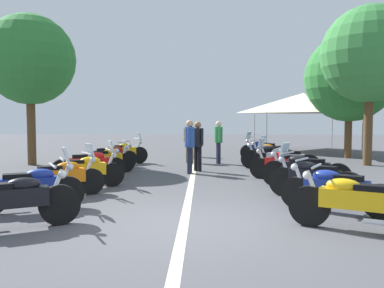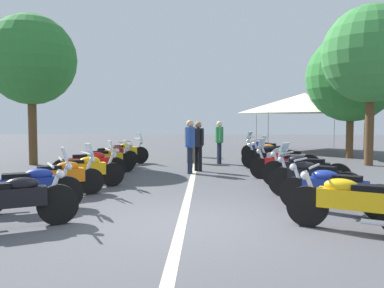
{
  "view_description": "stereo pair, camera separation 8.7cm",
  "coord_description": "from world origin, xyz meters",
  "px_view_note": "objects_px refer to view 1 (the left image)",
  "views": [
    {
      "loc": [
        -6.64,
        -0.32,
        1.74
      ],
      "look_at": [
        4.89,
        0.0,
        1.04
      ],
      "focal_mm": 37.68,
      "sensor_mm": 36.0,
      "label": 1
    },
    {
      "loc": [
        -6.64,
        -0.41,
        1.74
      ],
      "look_at": [
        4.89,
        0.0,
        1.04
      ],
      "focal_mm": 37.68,
      "sensor_mm": 36.0,
      "label": 2
    }
  ],
  "objects_px": {
    "motorcycle_right_row_5": "(284,159)",
    "event_tent": "(303,103)",
    "bystander_3": "(198,142)",
    "motorcycle_right_row_0": "(354,202)",
    "motorcycle_left_row_1": "(32,187)",
    "motorcycle_right_row_2": "(313,178)",
    "motorcycle_left_row_4": "(90,164)",
    "motorcycle_right_row_3": "(305,170)",
    "roadside_tree_0": "(370,55)",
    "motorcycle_left_row_6": "(111,156)",
    "roadside_tree_2": "(30,60)",
    "motorcycle_right_row_6": "(271,156)",
    "motorcycle_left_row_2": "(62,177)",
    "motorcycle_right_row_4": "(285,164)",
    "motorcycle_right_row_1": "(335,189)",
    "bystander_0": "(190,140)",
    "roadside_tree_1": "(349,78)",
    "bystander_2": "(190,142)",
    "motorcycle_left_row_3": "(84,170)",
    "motorcycle_right_row_8": "(263,150)",
    "motorcycle_left_row_7": "(122,152)",
    "motorcycle_left_row_0": "(13,201)",
    "motorcycle_left_row_5": "(107,160)",
    "motorcycle_right_row_7": "(271,153)",
    "bystander_4": "(218,139)"
  },
  "relations": [
    {
      "from": "motorcycle_left_row_3",
      "to": "motorcycle_right_row_8",
      "type": "bearing_deg",
      "value": 25.89
    },
    {
      "from": "motorcycle_left_row_0",
      "to": "motorcycle_right_row_4",
      "type": "bearing_deg",
      "value": 16.43
    },
    {
      "from": "roadside_tree_0",
      "to": "motorcycle_right_row_4",
      "type": "bearing_deg",
      "value": 135.03
    },
    {
      "from": "motorcycle_right_row_0",
      "to": "roadside_tree_1",
      "type": "height_order",
      "value": "roadside_tree_1"
    },
    {
      "from": "motorcycle_right_row_5",
      "to": "motorcycle_left_row_3",
      "type": "bearing_deg",
      "value": 54.31
    },
    {
      "from": "bystander_3",
      "to": "roadside_tree_0",
      "type": "bearing_deg",
      "value": 154.67
    },
    {
      "from": "motorcycle_right_row_3",
      "to": "roadside_tree_0",
      "type": "xyz_separation_m",
      "value": [
        5.25,
        -3.68,
        3.7
      ]
    },
    {
      "from": "motorcycle_right_row_0",
      "to": "motorcycle_left_row_4",
      "type": "bearing_deg",
      "value": -15.46
    },
    {
      "from": "bystander_0",
      "to": "roadside_tree_1",
      "type": "xyz_separation_m",
      "value": [
        2.19,
        -7.08,
        2.68
      ]
    },
    {
      "from": "motorcycle_right_row_8",
      "to": "bystander_3",
      "type": "height_order",
      "value": "bystander_3"
    },
    {
      "from": "motorcycle_left_row_1",
      "to": "motorcycle_right_row_6",
      "type": "xyz_separation_m",
      "value": [
        6.57,
        -5.59,
        0.0
      ]
    },
    {
      "from": "motorcycle_right_row_5",
      "to": "event_tent",
      "type": "bearing_deg",
      "value": -79.27
    },
    {
      "from": "motorcycle_right_row_2",
      "to": "roadside_tree_2",
      "type": "height_order",
      "value": "roadside_tree_2"
    },
    {
      "from": "motorcycle_left_row_3",
      "to": "motorcycle_left_row_6",
      "type": "bearing_deg",
      "value": 68.6
    },
    {
      "from": "roadside_tree_0",
      "to": "roadside_tree_2",
      "type": "relative_size",
      "value": 1.05
    },
    {
      "from": "motorcycle_right_row_3",
      "to": "roadside_tree_2",
      "type": "bearing_deg",
      "value": -5.39
    },
    {
      "from": "motorcycle_left_row_5",
      "to": "motorcycle_right_row_7",
      "type": "bearing_deg",
      "value": -10.45
    },
    {
      "from": "motorcycle_right_row_0",
      "to": "roadside_tree_1",
      "type": "bearing_deg",
      "value": -81.61
    },
    {
      "from": "motorcycle_right_row_5",
      "to": "bystander_2",
      "type": "relative_size",
      "value": 1.16
    },
    {
      "from": "motorcycle_right_row_4",
      "to": "bystander_2",
      "type": "xyz_separation_m",
      "value": [
        1.39,
        2.77,
        0.55
      ]
    },
    {
      "from": "motorcycle_right_row_4",
      "to": "motorcycle_left_row_1",
      "type": "bearing_deg",
      "value": 65.0
    },
    {
      "from": "motorcycle_right_row_3",
      "to": "motorcycle_right_row_8",
      "type": "xyz_separation_m",
      "value": [
        6.63,
        0.09,
        0.01
      ]
    },
    {
      "from": "motorcycle_right_row_2",
      "to": "event_tent",
      "type": "relative_size",
      "value": 0.34
    },
    {
      "from": "event_tent",
      "to": "bystander_0",
      "type": "bearing_deg",
      "value": 136.11
    },
    {
      "from": "motorcycle_left_row_5",
      "to": "motorcycle_right_row_6",
      "type": "bearing_deg",
      "value": -23.38
    },
    {
      "from": "motorcycle_left_row_0",
      "to": "motorcycle_left_row_3",
      "type": "height_order",
      "value": "motorcycle_left_row_3"
    },
    {
      "from": "motorcycle_left_row_4",
      "to": "motorcycle_right_row_3",
      "type": "bearing_deg",
      "value": -36.72
    },
    {
      "from": "motorcycle_left_row_1",
      "to": "motorcycle_right_row_3",
      "type": "xyz_separation_m",
      "value": [
        2.74,
        -5.8,
        0.0
      ]
    },
    {
      "from": "motorcycle_left_row_3",
      "to": "motorcycle_right_row_3",
      "type": "relative_size",
      "value": 0.94
    },
    {
      "from": "motorcycle_right_row_4",
      "to": "event_tent",
      "type": "bearing_deg",
      "value": -77.41
    },
    {
      "from": "motorcycle_left_row_1",
      "to": "bystander_4",
      "type": "bearing_deg",
      "value": 40.84
    },
    {
      "from": "bystander_3",
      "to": "motorcycle_right_row_0",
      "type": "bearing_deg",
      "value": 67.12
    },
    {
      "from": "motorcycle_left_row_0",
      "to": "bystander_3",
      "type": "relative_size",
      "value": 1.15
    },
    {
      "from": "roadside_tree_2",
      "to": "bystander_0",
      "type": "bearing_deg",
      "value": -81.49
    },
    {
      "from": "motorcycle_right_row_0",
      "to": "motorcycle_right_row_6",
      "type": "distance_m",
      "value": 7.77
    },
    {
      "from": "motorcycle_right_row_0",
      "to": "motorcycle_right_row_6",
      "type": "xyz_separation_m",
      "value": [
        7.77,
        -0.02,
        0.0
      ]
    },
    {
      "from": "motorcycle_left_row_7",
      "to": "roadside_tree_0",
      "type": "bearing_deg",
      "value": -30.8
    },
    {
      "from": "motorcycle_left_row_1",
      "to": "bystander_3",
      "type": "bearing_deg",
      "value": 38.78
    },
    {
      "from": "motorcycle_right_row_5",
      "to": "motorcycle_right_row_6",
      "type": "relative_size",
      "value": 0.98
    },
    {
      "from": "roadside_tree_0",
      "to": "motorcycle_left_row_6",
      "type": "bearing_deg",
      "value": 97.55
    },
    {
      "from": "motorcycle_left_row_5",
      "to": "motorcycle_right_row_5",
      "type": "relative_size",
      "value": 0.84
    },
    {
      "from": "roadside_tree_0",
      "to": "motorcycle_right_row_6",
      "type": "bearing_deg",
      "value": 110.14
    },
    {
      "from": "motorcycle_right_row_4",
      "to": "roadside_tree_0",
      "type": "distance_m",
      "value": 6.67
    },
    {
      "from": "motorcycle_left_row_1",
      "to": "motorcycle_right_row_1",
      "type": "xyz_separation_m",
      "value": [
        0.03,
        -5.68,
        -0.01
      ]
    },
    {
      "from": "motorcycle_left_row_6",
      "to": "motorcycle_right_row_1",
      "type": "height_order",
      "value": "motorcycle_right_row_1"
    },
    {
      "from": "event_tent",
      "to": "motorcycle_left_row_5",
      "type": "bearing_deg",
      "value": 138.17
    },
    {
      "from": "motorcycle_left_row_1",
      "to": "motorcycle_right_row_5",
      "type": "distance_m",
      "value": 7.96
    },
    {
      "from": "motorcycle_right_row_0",
      "to": "bystander_0",
      "type": "height_order",
      "value": "bystander_0"
    },
    {
      "from": "motorcycle_left_row_1",
      "to": "motorcycle_right_row_2",
      "type": "xyz_separation_m",
      "value": [
        1.31,
        -5.62,
        0.01
      ]
    },
    {
      "from": "motorcycle_left_row_2",
      "to": "motorcycle_right_row_4",
      "type": "bearing_deg",
      "value": -9.07
    }
  ]
}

